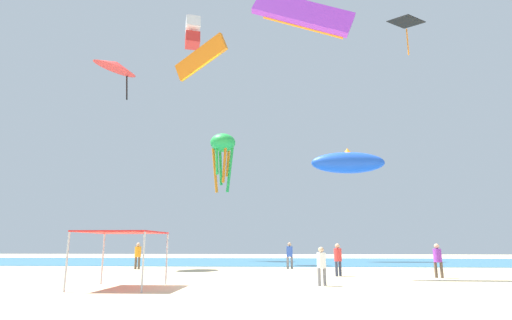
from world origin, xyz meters
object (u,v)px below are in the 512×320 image
object	(u,v)px
person_central	(138,254)
kite_parafoil_orange	(201,58)
kite_octopus_green	(223,146)
kite_delta_red	(116,65)
kite_box_white	(193,33)
kite_parafoil_purple	(303,14)
kite_inflatable_blue	(348,163)
kite_diamond_black	(406,24)
person_near_tent	(290,253)
person_rightmost	(321,263)
person_far_shore	(438,258)
canopy_tent	(123,234)
person_leftmost	(338,257)

from	to	relation	value
person_central	kite_parafoil_orange	distance (m)	16.43
person_central	kite_octopus_green	world-z (taller)	kite_octopus_green
kite_delta_red	kite_box_white	size ratio (longest dim) A/B	1.33
kite_parafoil_purple	kite_inflatable_blue	xyz separation A→B (m)	(5.45, 19.24, -5.37)
kite_diamond_black	kite_parafoil_orange	bearing A→B (deg)	-47.54
person_near_tent	kite_octopus_green	xyz separation A→B (m)	(-6.82, 12.80, 11.09)
person_rightmost	kite_parafoil_orange	size ratio (longest dim) A/B	0.32
kite_delta_red	kite_diamond_black	xyz separation A→B (m)	(22.12, -1.70, 1.79)
kite_delta_red	kite_parafoil_purple	bearing A→B (deg)	82.62
person_far_shore	kite_inflatable_blue	distance (m)	21.64
canopy_tent	kite_inflatable_blue	xyz separation A→B (m)	(13.26, 25.42, 7.93)
kite_delta_red	kite_inflatable_blue	world-z (taller)	kite_delta_red
kite_diamond_black	kite_parafoil_orange	world-z (taller)	kite_parafoil_orange
kite_parafoil_purple	kite_delta_red	world-z (taller)	kite_parafoil_purple
kite_delta_red	kite_parafoil_orange	world-z (taller)	kite_parafoil_orange
kite_parafoil_purple	kite_diamond_black	bearing A→B (deg)	36.01
kite_delta_red	kite_octopus_green	size ratio (longest dim) A/B	0.66
kite_delta_red	person_far_shore	bearing A→B (deg)	88.69
person_leftmost	person_far_shore	world-z (taller)	person_leftmost
person_leftmost	kite_inflatable_blue	world-z (taller)	kite_inflatable_blue
kite_inflatable_blue	kite_parafoil_orange	size ratio (longest dim) A/B	1.56
kite_box_white	kite_parafoil_orange	size ratio (longest dim) A/B	0.65
person_near_tent	kite_parafoil_purple	world-z (taller)	kite_parafoil_purple
kite_delta_red	kite_inflatable_blue	xyz separation A→B (m)	(19.86, 12.60, -5.55)
kite_inflatable_blue	person_central	bearing A→B (deg)	35.98
person_rightmost	kite_parafoil_orange	world-z (taller)	kite_parafoil_orange
canopy_tent	person_central	size ratio (longest dim) A/B	1.70
kite_parafoil_purple	kite_diamond_black	xyz separation A→B (m)	(7.71, 4.93, 1.96)
kite_diamond_black	person_leftmost	bearing A→B (deg)	1.97
canopy_tent	kite_box_white	xyz separation A→B (m)	(-2.20, 19.82, 20.11)
person_leftmost	canopy_tent	bearing A→B (deg)	170.67
kite_parafoil_purple	kite_inflatable_blue	world-z (taller)	kite_parafoil_purple
kite_inflatable_blue	kite_parafoil_orange	world-z (taller)	kite_parafoil_orange
person_leftmost	kite_parafoil_orange	world-z (taller)	kite_parafoil_orange
person_central	kite_octopus_green	size ratio (longest dim) A/B	0.28
kite_parafoil_purple	kite_box_white	distance (m)	18.23
canopy_tent	person_rightmost	distance (m)	8.18
kite_box_white	kite_diamond_black	xyz separation A→B (m)	(17.73, -8.70, -4.84)
person_central	kite_box_white	bearing A→B (deg)	107.47
person_far_shore	kite_delta_red	xyz separation A→B (m)	(-20.91, 7.06, 14.54)
person_near_tent	kite_diamond_black	distance (m)	18.55
person_near_tent	kite_octopus_green	world-z (taller)	kite_octopus_green
person_central	person_far_shore	xyz separation A→B (m)	(17.93, -6.21, -0.05)
kite_parafoil_purple	kite_parafoil_orange	distance (m)	11.85
person_far_shore	kite_delta_red	size ratio (longest dim) A/B	0.40
kite_box_white	kite_diamond_black	size ratio (longest dim) A/B	1.12
person_leftmost	person_central	size ratio (longest dim) A/B	0.96
kite_inflatable_blue	kite_diamond_black	bearing A→B (deg)	96.44
kite_box_white	kite_octopus_green	size ratio (longest dim) A/B	0.50
kite_box_white	person_near_tent	bearing A→B (deg)	-53.29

